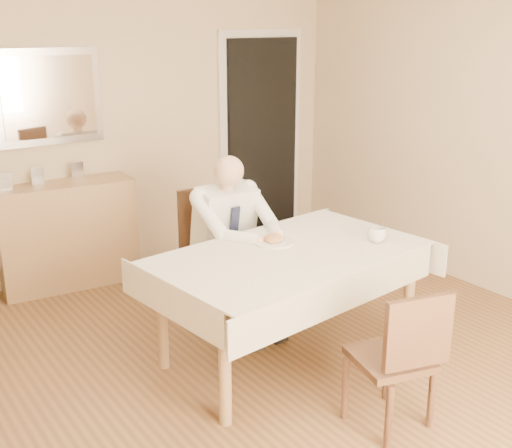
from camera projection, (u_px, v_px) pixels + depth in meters
room at (293, 179)px, 3.52m from camera, size 5.00×5.02×2.60m
doorway at (261, 139)px, 6.38m from camera, size 0.96×0.07×2.10m
mirror at (49, 97)px, 5.09m from camera, size 0.86×0.04×0.76m
dining_table at (289, 264)px, 4.04m from camera, size 1.83×1.21×0.75m
chair_far at (216, 244)px, 4.77m from camera, size 0.51×0.51×0.96m
chair_near at (401, 354)px, 3.38m from camera, size 0.47×0.48×0.82m
seated_man at (237, 236)px, 4.49m from camera, size 0.48×0.72×1.24m
plate at (274, 242)px, 4.16m from camera, size 0.26×0.26×0.02m
food at (274, 239)px, 4.15m from camera, size 0.14×0.14×0.06m
knife at (285, 241)px, 4.13m from camera, size 0.01×0.13×0.01m
fork at (275, 243)px, 4.09m from camera, size 0.01×0.13×0.01m
coffee_mug at (377, 235)px, 4.17m from camera, size 0.12×0.12×0.10m
sideboard at (68, 235)px, 5.31m from camera, size 1.13×0.49×0.88m
photo_frame_left at (5, 182)px, 4.92m from camera, size 0.10×0.02×0.14m
photo_frame_center at (37, 175)px, 5.13m from camera, size 0.10×0.02×0.14m
photo_frame_right at (77, 170)px, 5.30m from camera, size 0.10×0.02×0.14m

